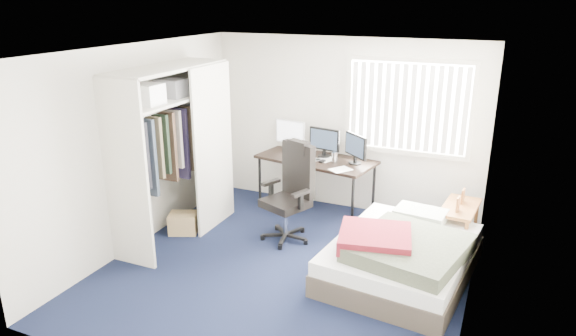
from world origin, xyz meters
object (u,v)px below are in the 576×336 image
(desk, at_px, (317,157))
(office_chair, at_px, (290,202))
(nightstand, at_px, (460,211))
(bed, at_px, (401,255))

(desk, xyz_separation_m, office_chair, (-0.00, -0.96, -0.34))
(desk, xyz_separation_m, nightstand, (2.03, -0.33, -0.36))
(nightstand, bearing_deg, office_chair, -162.80)
(desk, bearing_deg, bed, -42.02)
(nightstand, height_order, bed, nightstand)
(office_chair, height_order, nightstand, office_chair)
(nightstand, relative_size, bed, 0.40)
(desk, height_order, nightstand, desk)
(nightstand, bearing_deg, bed, -114.99)
(office_chair, bearing_deg, nightstand, 17.20)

